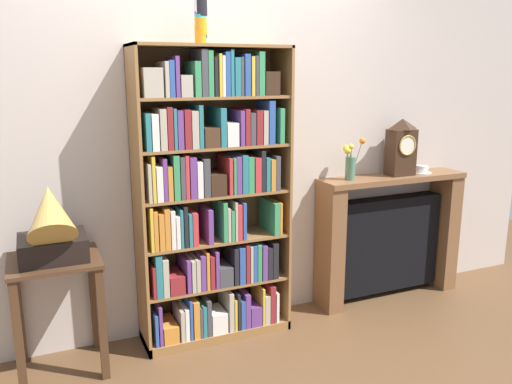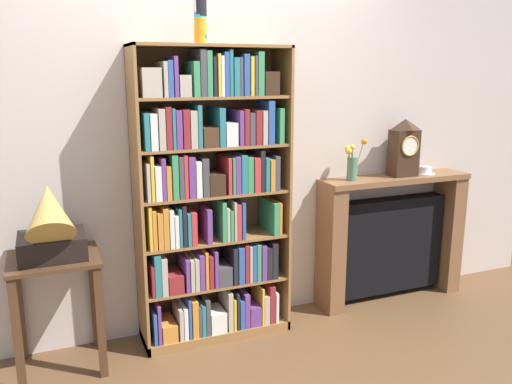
{
  "view_description": "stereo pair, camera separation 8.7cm",
  "coord_description": "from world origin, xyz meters",
  "px_view_note": "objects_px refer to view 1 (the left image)",
  "views": [
    {
      "loc": [
        -1.04,
        -2.95,
        1.71
      ],
      "look_at": [
        0.29,
        0.09,
        0.94
      ],
      "focal_mm": 36.66,
      "sensor_mm": 36.0,
      "label": 1
    },
    {
      "loc": [
        -0.96,
        -2.98,
        1.71
      ],
      "look_at": [
        0.29,
        0.09,
        0.94
      ],
      "focal_mm": 36.66,
      "sensor_mm": 36.0,
      "label": 2
    }
  ],
  "objects_px": {
    "side_table_left": "(57,290)",
    "flower_vase": "(350,161)",
    "fireplace_mantel": "(388,237)",
    "mantel_clock": "(401,147)",
    "bookshelf": "(212,203)",
    "cup_stack": "(201,20)",
    "teacup_with_saucer": "(422,170)",
    "gramophone": "(51,227)"
  },
  "relations": [
    {
      "from": "bookshelf",
      "to": "side_table_left",
      "type": "distance_m",
      "value": 1.03
    },
    {
      "from": "gramophone",
      "to": "fireplace_mantel",
      "type": "height_order",
      "value": "gramophone"
    },
    {
      "from": "bookshelf",
      "to": "teacup_with_saucer",
      "type": "height_order",
      "value": "bookshelf"
    },
    {
      "from": "mantel_clock",
      "to": "teacup_with_saucer",
      "type": "relative_size",
      "value": 2.8
    },
    {
      "from": "bookshelf",
      "to": "mantel_clock",
      "type": "xyz_separation_m",
      "value": [
        1.49,
        0.04,
        0.26
      ]
    },
    {
      "from": "side_table_left",
      "to": "gramophone",
      "type": "distance_m",
      "value": 0.39
    },
    {
      "from": "side_table_left",
      "to": "flower_vase",
      "type": "height_order",
      "value": "flower_vase"
    },
    {
      "from": "fireplace_mantel",
      "to": "mantel_clock",
      "type": "distance_m",
      "value": 0.7
    },
    {
      "from": "cup_stack",
      "to": "flower_vase",
      "type": "distance_m",
      "value": 1.42
    },
    {
      "from": "gramophone",
      "to": "cup_stack",
      "type": "bearing_deg",
      "value": 6.82
    },
    {
      "from": "teacup_with_saucer",
      "to": "flower_vase",
      "type": "bearing_deg",
      "value": -179.72
    },
    {
      "from": "gramophone",
      "to": "teacup_with_saucer",
      "type": "height_order",
      "value": "gramophone"
    },
    {
      "from": "bookshelf",
      "to": "teacup_with_saucer",
      "type": "distance_m",
      "value": 1.7
    },
    {
      "from": "cup_stack",
      "to": "mantel_clock",
      "type": "bearing_deg",
      "value": 1.32
    },
    {
      "from": "cup_stack",
      "to": "fireplace_mantel",
      "type": "xyz_separation_m",
      "value": [
        1.47,
        0.06,
        -1.53
      ]
    },
    {
      "from": "bookshelf",
      "to": "mantel_clock",
      "type": "distance_m",
      "value": 1.51
    },
    {
      "from": "bookshelf",
      "to": "flower_vase",
      "type": "bearing_deg",
      "value": 1.98
    },
    {
      "from": "fireplace_mantel",
      "to": "gramophone",
      "type": "bearing_deg",
      "value": -175.94
    },
    {
      "from": "cup_stack",
      "to": "side_table_left",
      "type": "bearing_deg",
      "value": -176.82
    },
    {
      "from": "side_table_left",
      "to": "teacup_with_saucer",
      "type": "bearing_deg",
      "value": 1.91
    },
    {
      "from": "cup_stack",
      "to": "teacup_with_saucer",
      "type": "relative_size",
      "value": 1.8
    },
    {
      "from": "bookshelf",
      "to": "gramophone",
      "type": "relative_size",
      "value": 3.71
    },
    {
      "from": "gramophone",
      "to": "fireplace_mantel",
      "type": "distance_m",
      "value": 2.42
    },
    {
      "from": "gramophone",
      "to": "bookshelf",
      "type": "bearing_deg",
      "value": 6.42
    },
    {
      "from": "side_table_left",
      "to": "teacup_with_saucer",
      "type": "distance_m",
      "value": 2.69
    },
    {
      "from": "cup_stack",
      "to": "side_table_left",
      "type": "xyz_separation_m",
      "value": [
        -0.91,
        -0.05,
        -1.5
      ]
    },
    {
      "from": "cup_stack",
      "to": "mantel_clock",
      "type": "distance_m",
      "value": 1.74
    },
    {
      "from": "cup_stack",
      "to": "side_table_left",
      "type": "distance_m",
      "value": 1.75
    },
    {
      "from": "side_table_left",
      "to": "teacup_with_saucer",
      "type": "xyz_separation_m",
      "value": [
        2.64,
        0.09,
        0.48
      ]
    },
    {
      "from": "cup_stack",
      "to": "teacup_with_saucer",
      "type": "xyz_separation_m",
      "value": [
        1.74,
        0.04,
        -1.02
      ]
    },
    {
      "from": "cup_stack",
      "to": "flower_vase",
      "type": "xyz_separation_m",
      "value": [
        1.09,
        0.03,
        -0.91
      ]
    },
    {
      "from": "bookshelf",
      "to": "flower_vase",
      "type": "height_order",
      "value": "bookshelf"
    },
    {
      "from": "gramophone",
      "to": "teacup_with_saucer",
      "type": "relative_size",
      "value": 3.36
    },
    {
      "from": "fireplace_mantel",
      "to": "mantel_clock",
      "type": "relative_size",
      "value": 2.82
    },
    {
      "from": "cup_stack",
      "to": "fireplace_mantel",
      "type": "height_order",
      "value": "cup_stack"
    },
    {
      "from": "gramophone",
      "to": "teacup_with_saucer",
      "type": "xyz_separation_m",
      "value": [
        2.64,
        0.15,
        0.09
      ]
    },
    {
      "from": "gramophone",
      "to": "flower_vase",
      "type": "height_order",
      "value": "flower_vase"
    },
    {
      "from": "flower_vase",
      "to": "teacup_with_saucer",
      "type": "xyz_separation_m",
      "value": [
        0.65,
        0.0,
        -0.11
      ]
    },
    {
      "from": "mantel_clock",
      "to": "teacup_with_saucer",
      "type": "xyz_separation_m",
      "value": [
        0.21,
        0.0,
        -0.19
      ]
    },
    {
      "from": "side_table_left",
      "to": "gramophone",
      "type": "bearing_deg",
      "value": -90.0
    },
    {
      "from": "fireplace_mantel",
      "to": "teacup_with_saucer",
      "type": "bearing_deg",
      "value": -4.95
    },
    {
      "from": "side_table_left",
      "to": "fireplace_mantel",
      "type": "distance_m",
      "value": 2.38
    }
  ]
}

